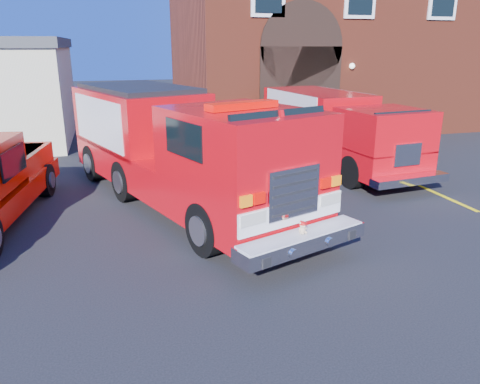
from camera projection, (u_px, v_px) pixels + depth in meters
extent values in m
plane|color=black|center=(226.00, 231.00, 10.66)|extent=(100.00, 100.00, 0.00)
cube|color=yellow|center=(439.00, 194.00, 13.26)|extent=(0.12, 3.00, 0.01)
cube|color=yellow|center=(381.00, 169.00, 16.01)|extent=(0.12, 3.00, 0.01)
cube|color=yellow|center=(340.00, 151.00, 18.77)|extent=(0.12, 3.00, 0.01)
cube|color=maroon|center=(326.00, 46.00, 24.64)|extent=(15.00, 10.00, 8.00)
cube|color=black|center=(300.00, 96.00, 19.73)|extent=(3.60, 0.12, 4.00)
cylinder|color=black|center=(302.00, 46.00, 19.12)|extent=(3.60, 0.12, 3.60)
cylinder|color=black|center=(206.00, 229.00, 9.31)|extent=(0.70, 1.16, 1.10)
cylinder|color=black|center=(290.00, 208.00, 10.53)|extent=(0.70, 1.16, 1.10)
cube|color=#C00710|center=(178.00, 172.00, 12.33)|extent=(5.38, 9.35, 0.90)
cube|color=#C00710|center=(140.00, 118.00, 13.78)|extent=(3.84, 5.00, 1.61)
cube|color=#C00710|center=(242.00, 146.00, 9.70)|extent=(3.44, 3.86, 1.50)
cube|color=black|center=(282.00, 136.00, 8.60)|extent=(2.11, 0.81, 0.94)
cube|color=red|center=(242.00, 105.00, 9.45)|extent=(1.63, 0.86, 0.14)
cube|color=white|center=(293.00, 213.00, 8.74)|extent=(2.38, 0.90, 0.44)
cube|color=silver|center=(294.00, 193.00, 8.61)|extent=(1.15, 0.46, 0.94)
cube|color=silver|center=(302.00, 241.00, 8.66)|extent=(2.83, 1.46, 0.28)
cube|color=#B7B7BF|center=(97.00, 122.00, 13.08)|extent=(1.25, 3.42, 1.30)
cube|color=#B7B7BF|center=(178.00, 114.00, 14.48)|extent=(1.25, 3.42, 1.30)
sphere|color=tan|center=(302.00, 230.00, 8.59)|extent=(0.18, 0.18, 0.14)
sphere|color=tan|center=(303.00, 225.00, 8.56)|extent=(0.15, 0.15, 0.11)
sphere|color=tan|center=(301.00, 223.00, 8.53)|extent=(0.06, 0.06, 0.04)
sphere|color=tan|center=(304.00, 222.00, 8.58)|extent=(0.06, 0.06, 0.04)
ellipsoid|color=red|center=(303.00, 223.00, 8.55)|extent=(0.15, 0.15, 0.07)
cylinder|color=red|center=(303.00, 224.00, 8.55)|extent=(0.17, 0.17, 0.01)
cube|color=#B50F01|center=(2.00, 162.00, 12.49)|extent=(2.40, 2.64, 0.62)
cylinder|color=black|center=(353.00, 172.00, 13.72)|extent=(0.41, 1.01, 0.98)
cylinder|color=black|center=(407.00, 166.00, 14.41)|extent=(0.41, 1.01, 0.98)
cube|color=#C00710|center=(335.00, 144.00, 16.21)|extent=(2.95, 7.34, 0.80)
cube|color=#C00710|center=(317.00, 110.00, 17.09)|extent=(2.68, 4.67, 1.34)
cube|color=#C00710|center=(384.00, 129.00, 13.71)|extent=(2.44, 2.36, 1.16)
cube|color=#B7B7BF|center=(289.00, 114.00, 16.72)|extent=(0.42, 3.74, 1.52)
cube|color=#B7B7BF|center=(343.00, 111.00, 17.51)|extent=(0.42, 3.74, 1.52)
cube|color=silver|center=(410.00, 180.00, 12.92)|extent=(2.44, 0.65, 0.22)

